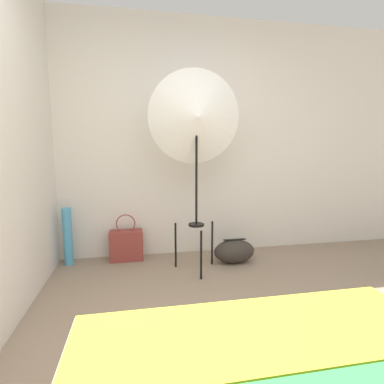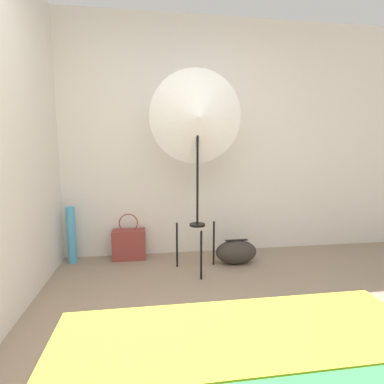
# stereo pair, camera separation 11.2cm
# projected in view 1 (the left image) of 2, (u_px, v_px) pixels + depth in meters

# --- Properties ---
(wall_back) EXTENTS (8.00, 0.05, 2.60)m
(wall_back) POSITION_uv_depth(u_px,v_px,m) (172.00, 139.00, 3.31)
(wall_back) COLOR silver
(wall_back) RESTS_ON ground_plane
(photo_umbrella) EXTENTS (0.89, 0.37, 1.94)m
(photo_umbrella) POSITION_uv_depth(u_px,v_px,m) (197.00, 118.00, 2.77)
(photo_umbrella) COLOR black
(photo_umbrella) RESTS_ON ground_plane
(tote_bag) EXTENTS (0.35, 0.18, 0.50)m
(tote_bag) POSITION_uv_depth(u_px,v_px,m) (126.00, 245.00, 3.23)
(tote_bag) COLOR brown
(tote_bag) RESTS_ON ground_plane
(duffel_bag) EXTENTS (0.43, 0.25, 0.26)m
(duffel_bag) POSITION_uv_depth(u_px,v_px,m) (234.00, 251.00, 3.15)
(duffel_bag) COLOR #332D28
(duffel_bag) RESTS_ON ground_plane
(paper_roll) EXTENTS (0.09, 0.09, 0.60)m
(paper_roll) POSITION_uv_depth(u_px,v_px,m) (68.00, 237.00, 3.08)
(paper_roll) COLOR #4CA3D1
(paper_roll) RESTS_ON ground_plane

